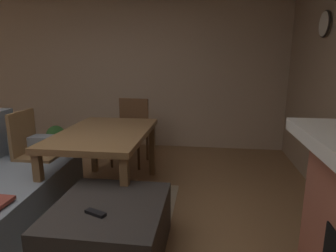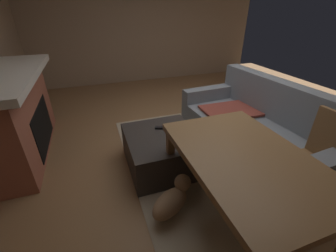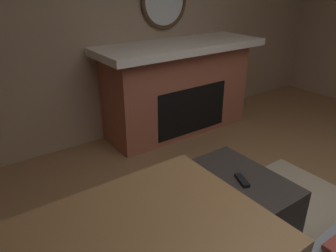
{
  "view_description": "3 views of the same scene",
  "coord_description": "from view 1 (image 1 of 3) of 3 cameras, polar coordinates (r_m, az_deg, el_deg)",
  "views": [
    {
      "loc": [
        -1.55,
        -1.44,
        1.49
      ],
      "look_at": [
        0.45,
        -1.17,
        1.02
      ],
      "focal_mm": 30.89,
      "sensor_mm": 36.0,
      "label": 1
    },
    {
      "loc": [
        2.42,
        -1.4,
        1.74
      ],
      "look_at": [
        0.39,
        -0.68,
        0.57
      ],
      "focal_mm": 23.3,
      "sensor_mm": 36.0,
      "label": 2
    },
    {
      "loc": [
        1.76,
        0.59,
        1.77
      ],
      "look_at": [
        0.61,
        -1.03,
        0.86
      ],
      "focal_mm": 34.58,
      "sensor_mm": 36.0,
      "label": 3
    }
  ],
  "objects": [
    {
      "name": "wall_right_window_side",
      "position": [
        5.11,
        -8.9,
        10.34
      ],
      "size": [
        0.12,
        5.96,
        2.52
      ],
      "primitive_type": "cube",
      "color": "#C4AA91",
      "rests_on": "ground"
    },
    {
      "name": "area_rug",
      "position": [
        2.73,
        -23.89,
        -21.05
      ],
      "size": [
        2.6,
        2.0,
        0.01
      ],
      "primitive_type": "cube",
      "color": "tan",
      "rests_on": "ground"
    },
    {
      "name": "ottoman_coffee_table",
      "position": [
        2.39,
        -11.35,
        -19.47
      ],
      "size": [
        0.89,
        0.82,
        0.43
      ],
      "primitive_type": "cube",
      "color": "#2D2826",
      "rests_on": "ground"
    },
    {
      "name": "tv_remote",
      "position": [
        2.17,
        -14.12,
        -16.29
      ],
      "size": [
        0.11,
        0.17,
        0.02
      ],
      "primitive_type": "cube",
      "rotation": [
        0.0,
        0.0,
        -0.39
      ],
      "color": "black",
      "rests_on": "ottoman_coffee_table"
    },
    {
      "name": "dining_table",
      "position": [
        3.19,
        -12.36,
        -2.41
      ],
      "size": [
        1.4,
        0.92,
        0.74
      ],
      "color": "brown",
      "rests_on": "ground"
    },
    {
      "name": "dining_chair_north",
      "position": [
        3.6,
        -25.11,
        -3.77
      ],
      "size": [
        0.44,
        0.44,
        0.93
      ],
      "color": "brown",
      "rests_on": "ground"
    },
    {
      "name": "dining_chair_east",
      "position": [
        4.23,
        -7.19,
        -0.24
      ],
      "size": [
        0.48,
        0.48,
        0.93
      ],
      "color": "brown",
      "rests_on": "ground"
    },
    {
      "name": "potted_plant",
      "position": [
        4.92,
        -21.2,
        -2.35
      ],
      "size": [
        0.3,
        0.3,
        0.47
      ],
      "color": "brown",
      "rests_on": "ground"
    },
    {
      "name": "small_dog",
      "position": [
        2.99,
        -4.08,
        -13.02
      ],
      "size": [
        0.4,
        0.48,
        0.3
      ],
      "color": "#8C6B4C",
      "rests_on": "ground"
    },
    {
      "name": "wall_clock",
      "position": [
        3.74,
        28.52,
        17.28
      ],
      "size": [
        0.29,
        0.03,
        0.29
      ],
      "color": "silver"
    }
  ]
}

